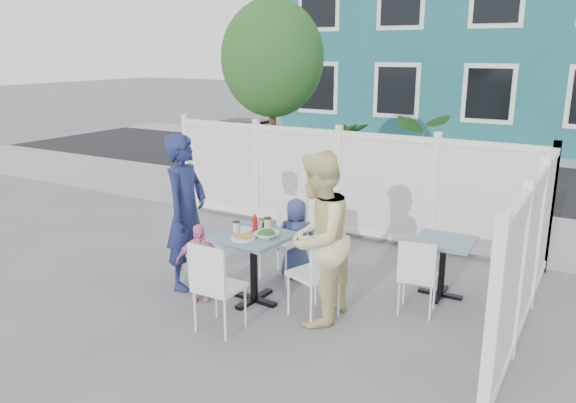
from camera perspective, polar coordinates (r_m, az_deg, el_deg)
The scene contains 30 objects.
ground at distance 6.74m, azimuth -4.72°, elevation -8.85°, with size 80.00×80.00×0.00m, color slate.
near_sidewalk at distance 9.90m, azimuth 7.93°, elevation -1.03°, with size 24.00×2.60×0.01m, color gray.
street at distance 13.30m, azimuth 14.06°, elevation 2.80°, with size 24.00×5.00×0.01m, color black.
far_sidewalk at distance 16.26m, azimuth 17.20°, elevation 4.76°, with size 24.00×1.60×0.01m, color gray.
building at distance 19.45m, azimuth 18.85°, elevation 15.11°, with size 11.00×6.00×6.00m.
fence_back at distance 8.42m, azimuth 5.09°, elevation 1.68°, with size 5.86×0.08×1.60m.
fence_right at distance 5.98m, azimuth 23.21°, elevation -5.16°, with size 0.08×3.66×1.60m.
tree at distance 9.80m, azimuth -1.62°, elevation 14.28°, with size 1.80×1.62×3.59m.
utility_cabinet at distance 11.15m, azimuth -4.27°, elevation 4.46°, with size 0.73×0.52×1.36m, color yellow.
potted_shrub_a at distance 9.13m, azimuth 5.63°, elevation 3.00°, with size 0.93×0.93×1.66m, color #1A471A.
potted_shrub_b at distance 8.51m, azimuth 14.77°, elevation 2.07°, with size 1.59×1.38×1.77m, color #1A471A.
main_table at distance 6.20m, azimuth -3.53°, elevation -4.96°, with size 0.80×0.80×0.78m.
spare_table at distance 6.58m, azimuth 15.49°, elevation -5.03°, with size 0.66×0.66×0.68m.
chair_left at distance 6.74m, azimuth -9.32°, elevation -4.23°, with size 0.42×0.44×0.90m.
chair_right at distance 5.81m, azimuth 3.21°, elevation -6.71°, with size 0.56×0.57×0.99m.
chair_back at distance 6.88m, azimuth -0.18°, elevation -3.01°, with size 0.51×0.49×1.01m.
chair_near at distance 5.57m, azimuth -7.49°, elevation -8.06°, with size 0.43×0.41×0.94m.
chair_spare at distance 6.06m, azimuth 12.99°, elevation -6.99°, with size 0.43×0.42×0.84m.
man at distance 6.62m, azimuth -10.32°, elevation -1.07°, with size 0.67×0.44×1.82m, color navy.
woman at distance 5.67m, azimuth 3.01°, elevation -3.80°, with size 0.87×0.68×1.78m, color #EECE50.
boy at distance 6.89m, azimuth 0.85°, elevation -3.75°, with size 0.49×0.32×1.00m, color navy.
toddler at distance 6.36m, azimuth -9.01°, elevation -6.12°, with size 0.52×0.22×0.89m, color pink.
plate_main at distance 6.02m, azimuth -4.58°, elevation -3.74°, with size 0.26×0.26×0.02m, color white.
plate_side at distance 6.31m, azimuth -4.64°, elevation -2.85°, with size 0.21×0.21×0.01m, color white.
salad_bowl at distance 6.04m, azimuth -2.20°, elevation -3.41°, with size 0.25×0.25×0.06m, color white.
coffee_cup_a at distance 6.21m, azimuth -5.26°, elevation -2.64°, with size 0.08×0.08×0.12m, color beige.
coffee_cup_b at distance 6.30m, azimuth -2.07°, elevation -2.31°, with size 0.08×0.08×0.13m, color beige.
ketchup_bottle at distance 6.20m, azimuth -3.37°, elevation -2.37°, with size 0.05×0.05×0.18m, color #B40F0C.
salt_shaker at distance 6.37m, azimuth -2.74°, elevation -2.35°, with size 0.03×0.03×0.08m, color white.
pepper_shaker at distance 6.38m, azimuth -2.55°, elevation -2.38°, with size 0.03×0.03×0.06m, color black.
Camera 1 is at (3.56, -5.03, 2.72)m, focal length 35.00 mm.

